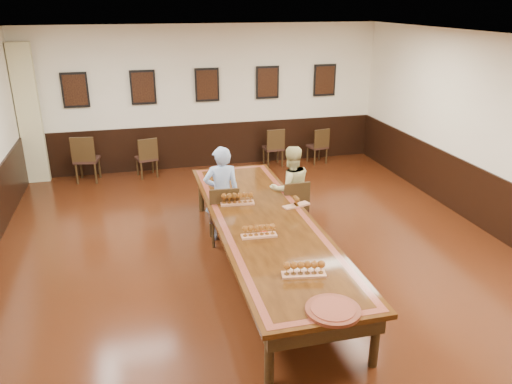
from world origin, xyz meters
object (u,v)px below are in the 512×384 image
object	(u,v)px
spare_chair_a	(87,158)
spare_chair_b	(146,157)
person_man	(222,194)
conference_table	(265,230)
spare_chair_c	(273,147)
spare_chair_d	(317,145)
chair_man	(223,213)
chair_woman	(292,206)
person_woman	(290,189)
carved_platter	(333,310)

from	to	relation	value
spare_chair_a	spare_chair_b	size ratio (longest dim) A/B	1.14
person_man	conference_table	xyz separation A→B (m)	(0.41, -1.09, -0.17)
person_man	spare_chair_c	bearing A→B (deg)	-114.73
spare_chair_d	chair_man	bearing A→B (deg)	39.32
chair_woman	conference_table	world-z (taller)	chair_woman
spare_chair_c	conference_table	xyz separation A→B (m)	(-1.46, -4.62, 0.16)
person_woman	spare_chair_d	bearing A→B (deg)	-120.91
spare_chair_a	spare_chair_c	size ratio (longest dim) A/B	1.13
spare_chair_d	conference_table	world-z (taller)	spare_chair_d
spare_chair_a	person_woman	world-z (taller)	person_woman
carved_platter	chair_woman	bearing A→B (deg)	78.55
chair_man	carved_platter	distance (m)	3.34
spare_chair_d	carved_platter	distance (m)	7.30
chair_man	spare_chair_d	world-z (taller)	chair_man
person_woman	conference_table	world-z (taller)	person_woman
spare_chair_d	person_woman	xyz separation A→B (m)	(-1.78, -3.39, 0.31)
chair_man	spare_chair_b	distance (m)	3.71
spare_chair_d	conference_table	size ratio (longest dim) A/B	0.17
spare_chair_a	chair_man	bearing A→B (deg)	132.04
chair_woman	spare_chair_c	xyz separation A→B (m)	(0.69, 3.55, -0.02)
chair_woman	spare_chair_c	size ratio (longest dim) A/B	1.04
spare_chair_a	person_man	xyz separation A→B (m)	(2.29, -3.47, 0.27)
conference_table	spare_chair_b	bearing A→B (deg)	107.83
spare_chair_a	person_woman	xyz separation A→B (m)	(3.47, -3.39, 0.22)
person_woman	spare_chair_c	bearing A→B (deg)	-104.65
spare_chair_b	person_man	size ratio (longest dim) A/B	0.57
chair_woman	spare_chair_a	bearing A→B (deg)	-48.29
person_man	carved_platter	world-z (taller)	person_man
spare_chair_d	conference_table	bearing A→B (deg)	49.82
conference_table	chair_man	bearing A→B (deg)	112.98
carved_platter	spare_chair_c	bearing A→B (deg)	78.76
spare_chair_d	spare_chair_b	bearing A→B (deg)	-10.78
chair_man	spare_chair_c	size ratio (longest dim) A/B	1.08
spare_chair_b	carved_platter	world-z (taller)	spare_chair_b
person_woman	carved_platter	distance (m)	3.54
chair_man	spare_chair_d	xyz separation A→B (m)	(2.96, 3.58, -0.06)
chair_woman	person_man	distance (m)	1.22
spare_chair_b	spare_chair_c	size ratio (longest dim) A/B	0.99
chair_man	person_man	world-z (taller)	person_man
chair_woman	person_man	world-z (taller)	person_man
person_woman	person_man	bearing A→B (deg)	0.74
spare_chair_a	spare_chair_c	bearing A→B (deg)	-169.76
chair_woman	spare_chair_b	xyz separation A→B (m)	(-2.23, 3.47, -0.02)
spare_chair_c	spare_chair_d	size ratio (longest dim) A/B	1.06
chair_woman	carved_platter	xyz separation A→B (m)	(-0.68, -3.37, 0.30)
chair_woman	person_man	xyz separation A→B (m)	(-1.18, 0.02, 0.32)
spare_chair_b	chair_man	bearing A→B (deg)	93.03
conference_table	carved_platter	world-z (taller)	carved_platter
conference_table	person_woman	bearing A→B (deg)	56.94
chair_man	spare_chair_d	distance (m)	4.65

